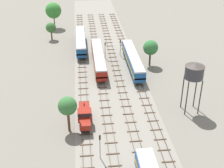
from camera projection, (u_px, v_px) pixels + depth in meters
ground_plane at (111, 86)px, 75.97m from camera, size 480.00×480.00×0.00m
ballast_bed at (111, 86)px, 75.97m from camera, size 17.82×176.00×0.01m
track_far_left at (83, 85)px, 76.12m from camera, size 2.40×126.00×0.29m
track_left at (102, 84)px, 76.56m from camera, size 2.40×126.00×0.29m
track_centre_left at (120, 83)px, 76.99m from camera, size 2.40×126.00×0.29m
track_centre at (138, 82)px, 77.42m from camera, size 2.40×126.00×0.29m
shunter_loco_far_left_near at (85, 115)px, 61.46m from camera, size 2.74×8.46×3.10m
passenger_coach_centre_mid at (133, 59)px, 83.98m from camera, size 2.96×22.00×3.80m
passenger_coach_left_midfar at (99, 58)px, 84.61m from camera, size 2.96×22.00×3.80m
diesel_railcar_far_left_far at (81, 41)px, 96.17m from camera, size 2.96×20.50×3.80m
water_tower at (194, 72)px, 62.16m from camera, size 3.99×3.99×11.05m
signal_post_nearest at (100, 144)px, 51.81m from camera, size 0.28×0.47×5.18m
signal_post_near at (105, 48)px, 89.32m from camera, size 0.28×0.47×5.04m
signal_post_mid at (120, 46)px, 90.76m from camera, size 0.28×0.47×5.23m
lineside_tree_0 at (53, 11)px, 112.30m from camera, size 5.75×5.75×9.46m
lineside_tree_1 at (151, 48)px, 84.01m from camera, size 4.09×4.09×7.41m
lineside_tree_2 at (68, 106)px, 57.71m from camera, size 3.62×3.62×7.49m
lineside_tree_3 at (51, 28)px, 102.52m from camera, size 3.39×3.39×5.92m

